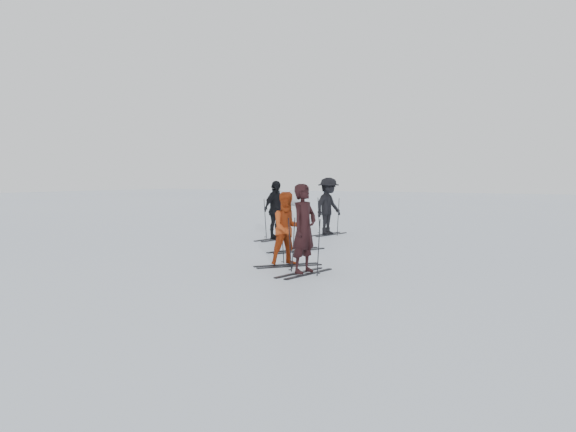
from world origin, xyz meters
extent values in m
plane|color=silver|center=(0.00, 0.00, 0.00)|extent=(120.00, 120.00, 0.00)
imported|color=black|center=(1.89, -1.46, 0.93)|extent=(0.52, 0.72, 1.86)
imported|color=#AA3B13|center=(1.06, -0.75, 0.83)|extent=(0.99, 1.02, 1.66)
imported|color=#B4BABE|center=(-0.10, 1.59, 0.84)|extent=(0.75, 0.94, 1.67)
imported|color=black|center=(-2.13, 3.72, 0.94)|extent=(0.53, 1.13, 1.88)
imported|color=black|center=(-1.32, 5.89, 0.99)|extent=(0.89, 1.36, 1.97)
cylinder|color=black|center=(-3.99, 10.65, 0.89)|extent=(0.05, 0.05, 1.77)
camera|label=1|loc=(7.65, -11.56, 2.03)|focal=35.00mm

